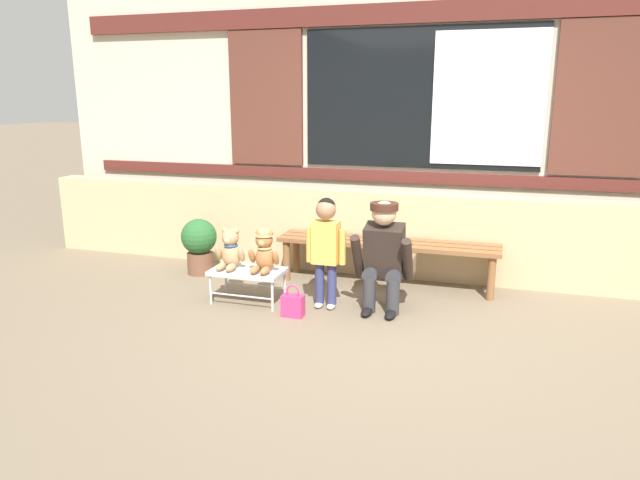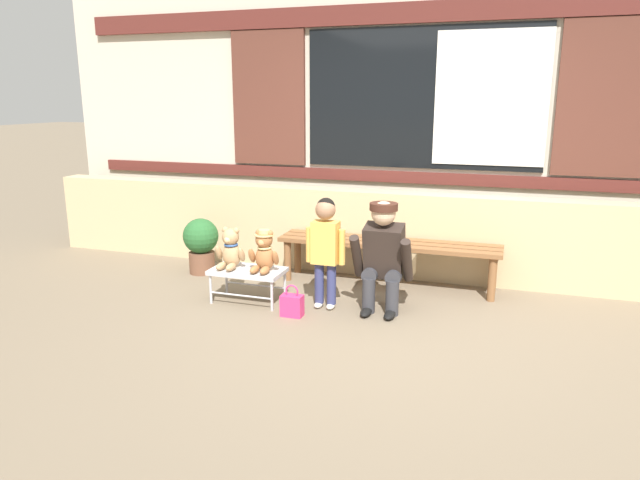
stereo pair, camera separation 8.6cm
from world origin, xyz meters
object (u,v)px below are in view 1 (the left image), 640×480
Objects in this scene: teddy_bear_plain at (230,250)px; teddy_bear_with_hat at (264,252)px; potted_plant at (199,243)px; adult_crouching at (385,256)px; child_standing at (326,241)px; handbag_on_ground at (293,305)px; small_display_bench at (248,273)px; wooden_bench_long at (387,248)px.

teddy_bear_plain and teddy_bear_with_hat have the same top height.
teddy_bear_plain is at bearing -43.95° from potted_plant.
adult_crouching is 1.67× the size of potted_plant.
adult_crouching is at bearing 10.23° from child_standing.
child_standing is 3.52× the size of handbag_on_ground.
small_display_bench is 1.21m from adult_crouching.
wooden_bench_long is at bearing 60.68° from handbag_on_ground.
wooden_bench_long is at bearing 37.69° from small_display_bench.
handbag_on_ground is (-0.58, -1.04, -0.28)m from wooden_bench_long.
small_display_bench is 1.12× the size of potted_plant.
wooden_bench_long is 3.28× the size of small_display_bench.
small_display_bench is 1.05m from potted_plant.
teddy_bear_with_hat is at bearing 0.13° from teddy_bear_plain.
child_standing is at bearing -169.77° from adult_crouching.
wooden_bench_long is 1.91m from potted_plant.
potted_plant is (-0.66, 0.64, -0.14)m from teddy_bear_plain.
child_standing is at bearing 53.96° from handbag_on_ground.
teddy_bear_plain is at bearing -175.35° from child_standing.
adult_crouching reaches higher than wooden_bench_long.
potted_plant is (-1.52, 0.57, -0.27)m from child_standing.
wooden_bench_long is 1.22m from handbag_on_ground.
small_display_bench is 2.35× the size of handbag_on_ground.
small_display_bench is at bearing -0.51° from teddy_bear_plain.
child_standing is 1.68× the size of potted_plant.
wooden_bench_long is 3.68× the size of potted_plant.
child_standing reaches higher than wooden_bench_long.
teddy_bear_with_hat is 0.38× the size of child_standing.
handbag_on_ground is at bearing -22.54° from small_display_bench.
potted_plant reaches higher than wooden_bench_long.
child_standing reaches higher than adult_crouching.
child_standing is (0.53, 0.07, 0.12)m from teddy_bear_with_hat.
wooden_bench_long is 5.78× the size of teddy_bear_plain.
child_standing is 1.64m from potted_plant.
wooden_bench_long is at bearing 99.23° from adult_crouching.
teddy_bear_with_hat is 0.54m from handbag_on_ground.
wooden_bench_long is at bearing 63.38° from child_standing.
adult_crouching reaches higher than teddy_bear_with_hat.
small_display_bench is 0.77m from child_standing.
teddy_bear_with_hat is (0.32, 0.00, 0.01)m from teddy_bear_plain.
potted_plant is (-2.01, 0.48, -0.16)m from adult_crouching.
potted_plant is (-1.90, -0.19, -0.05)m from wooden_bench_long.
teddy_bear_plain is 0.38× the size of adult_crouching.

